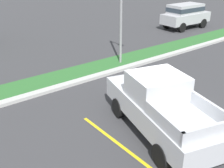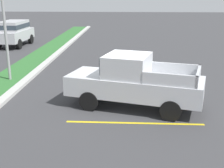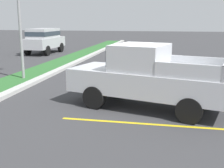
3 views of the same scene
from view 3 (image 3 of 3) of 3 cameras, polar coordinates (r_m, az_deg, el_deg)
name	(u,v)px [view 3 (image 3 of 3)]	position (r m, az deg, el deg)	size (l,w,h in m)	color
ground_plane	(136,102)	(10.38, 4.82, -3.59)	(120.00, 120.00, 0.00)	#38383A
parking_line_near	(143,124)	(8.32, 6.18, -7.76)	(0.12, 4.80, 0.01)	yellow
parking_line_far	(151,96)	(11.27, 7.62, -2.31)	(0.12, 4.80, 0.01)	yellow
curb_strip	(8,93)	(11.96, -19.72, -1.73)	(56.00, 0.40, 0.15)	#B2B2AD
pickup_truck_main	(147,77)	(9.55, 6.89, 1.36)	(3.22, 5.54, 2.10)	black
suv_distant	(44,39)	(25.40, -13.20, 8.63)	(4.65, 2.07, 2.10)	black
street_light	(22,5)	(14.53, -17.28, 14.69)	(0.24, 1.49, 6.02)	gray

